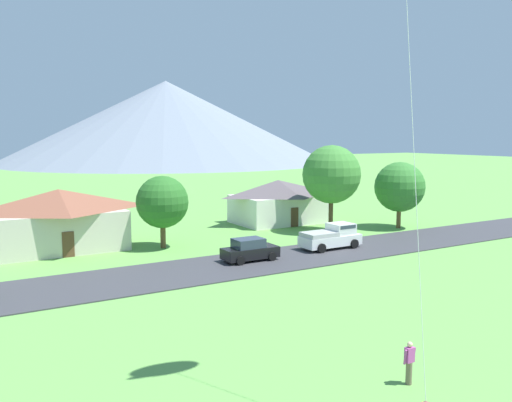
{
  "coord_description": "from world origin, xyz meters",
  "views": [
    {
      "loc": [
        -12.63,
        -3.44,
        9.4
      ],
      "look_at": [
        0.23,
        18.34,
        6.27
      ],
      "focal_mm": 37.67,
      "sensor_mm": 36.0,
      "label": 1
    }
  ],
  "objects_px": {
    "tree_near_left": "(331,174)",
    "watcher_person": "(409,362)",
    "tree_center": "(400,187)",
    "pickup_truck_white_west_side": "(332,236)",
    "parked_car_black_mid_west": "(250,250)",
    "house_left_center": "(278,201)",
    "tree_left_of_center": "(162,202)",
    "house_leftmost": "(60,219)"
  },
  "relations": [
    {
      "from": "house_left_center",
      "to": "tree_left_of_center",
      "type": "relative_size",
      "value": 1.62
    },
    {
      "from": "house_left_center",
      "to": "pickup_truck_white_west_side",
      "type": "bearing_deg",
      "value": -104.44
    },
    {
      "from": "house_leftmost",
      "to": "tree_near_left",
      "type": "xyz_separation_m",
      "value": [
        24.33,
        -4.66,
        2.99
      ]
    },
    {
      "from": "house_leftmost",
      "to": "watcher_person",
      "type": "relative_size",
      "value": 6.43
    },
    {
      "from": "house_leftmost",
      "to": "tree_center",
      "type": "relative_size",
      "value": 1.61
    },
    {
      "from": "house_left_center",
      "to": "tree_center",
      "type": "xyz_separation_m",
      "value": [
        8.71,
        -9.05,
        1.79
      ]
    },
    {
      "from": "tree_center",
      "to": "pickup_truck_white_west_side",
      "type": "xyz_separation_m",
      "value": [
        -12.2,
        -4.53,
        -3.12
      ]
    },
    {
      "from": "tree_center",
      "to": "house_leftmost",
      "type": "bearing_deg",
      "value": 168.33
    },
    {
      "from": "tree_near_left",
      "to": "watcher_person",
      "type": "bearing_deg",
      "value": -123.22
    },
    {
      "from": "tree_left_of_center",
      "to": "tree_center",
      "type": "height_order",
      "value": "tree_center"
    },
    {
      "from": "house_leftmost",
      "to": "tree_left_of_center",
      "type": "height_order",
      "value": "tree_left_of_center"
    },
    {
      "from": "house_leftmost",
      "to": "pickup_truck_white_west_side",
      "type": "relative_size",
      "value": 2.07
    },
    {
      "from": "tree_near_left",
      "to": "tree_center",
      "type": "relative_size",
      "value": 1.26
    },
    {
      "from": "tree_center",
      "to": "parked_car_black_mid_west",
      "type": "relative_size",
      "value": 1.59
    },
    {
      "from": "tree_left_of_center",
      "to": "watcher_person",
      "type": "distance_m",
      "value": 28.3
    },
    {
      "from": "parked_car_black_mid_west",
      "to": "watcher_person",
      "type": "bearing_deg",
      "value": -103.06
    },
    {
      "from": "house_left_center",
      "to": "pickup_truck_white_west_side",
      "type": "xyz_separation_m",
      "value": [
        -3.5,
        -13.58,
        -1.32
      ]
    },
    {
      "from": "house_leftmost",
      "to": "pickup_truck_white_west_side",
      "type": "height_order",
      "value": "house_leftmost"
    },
    {
      "from": "house_leftmost",
      "to": "tree_left_of_center",
      "type": "distance_m",
      "value": 8.42
    },
    {
      "from": "tree_left_of_center",
      "to": "tree_near_left",
      "type": "bearing_deg",
      "value": -3.79
    },
    {
      "from": "house_left_center",
      "to": "tree_center",
      "type": "bearing_deg",
      "value": -46.11
    },
    {
      "from": "house_leftmost",
      "to": "watcher_person",
      "type": "distance_m",
      "value": 32.41
    },
    {
      "from": "pickup_truck_white_west_side",
      "to": "watcher_person",
      "type": "xyz_separation_m",
      "value": [
        -12.73,
        -20.63,
        -0.18
      ]
    },
    {
      "from": "parked_car_black_mid_west",
      "to": "tree_left_of_center",
      "type": "bearing_deg",
      "value": 115.79
    },
    {
      "from": "house_leftmost",
      "to": "house_left_center",
      "type": "xyz_separation_m",
      "value": [
        22.86,
        2.53,
        -0.21
      ]
    },
    {
      "from": "tree_left_of_center",
      "to": "parked_car_black_mid_west",
      "type": "height_order",
      "value": "tree_left_of_center"
    },
    {
      "from": "house_left_center",
      "to": "watcher_person",
      "type": "height_order",
      "value": "house_left_center"
    },
    {
      "from": "tree_near_left",
      "to": "tree_left_of_center",
      "type": "height_order",
      "value": "tree_near_left"
    },
    {
      "from": "house_leftmost",
      "to": "parked_car_black_mid_west",
      "type": "xyz_separation_m",
      "value": [
        11.34,
        -11.43,
        -1.73
      ]
    },
    {
      "from": "watcher_person",
      "to": "house_leftmost",
      "type": "bearing_deg",
      "value": 101.84
    },
    {
      "from": "tree_center",
      "to": "pickup_truck_white_west_side",
      "type": "relative_size",
      "value": 1.29
    },
    {
      "from": "house_leftmost",
      "to": "parked_car_black_mid_west",
      "type": "bearing_deg",
      "value": -45.23
    },
    {
      "from": "tree_near_left",
      "to": "watcher_person",
      "type": "distance_m",
      "value": 32.64
    },
    {
      "from": "tree_left_of_center",
      "to": "pickup_truck_white_west_side",
      "type": "xyz_separation_m",
      "value": [
        11.84,
        -7.5,
        -2.8
      ]
    },
    {
      "from": "tree_center",
      "to": "tree_left_of_center",
      "type": "bearing_deg",
      "value": 172.95
    },
    {
      "from": "house_left_center",
      "to": "tree_left_of_center",
      "type": "height_order",
      "value": "tree_left_of_center"
    },
    {
      "from": "tree_near_left",
      "to": "tree_left_of_center",
      "type": "bearing_deg",
      "value": 176.21
    },
    {
      "from": "house_left_center",
      "to": "pickup_truck_white_west_side",
      "type": "distance_m",
      "value": 14.08
    },
    {
      "from": "parked_car_black_mid_west",
      "to": "tree_center",
      "type": "bearing_deg",
      "value": 13.63
    },
    {
      "from": "parked_car_black_mid_west",
      "to": "house_left_center",
      "type": "bearing_deg",
      "value": 50.45
    },
    {
      "from": "tree_center",
      "to": "pickup_truck_white_west_side",
      "type": "bearing_deg",
      "value": -159.63
    },
    {
      "from": "house_left_center",
      "to": "parked_car_black_mid_west",
      "type": "height_order",
      "value": "house_left_center"
    }
  ]
}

